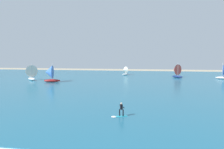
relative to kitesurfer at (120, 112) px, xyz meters
name	(u,v)px	position (x,y,z in m)	size (l,w,h in m)	color
ocean	(129,82)	(-1.91, 35.18, -0.65)	(160.00, 90.00, 0.10)	#236B89
kitesurfer	(120,112)	(0.00, 0.00, 0.00)	(2.00, 1.37, 1.67)	#26B2CC
sailboat_center_horizon	(31,72)	(-31.48, 33.92, 1.73)	(4.55, 4.40, 5.09)	white
sailboat_leading	(176,71)	(12.74, 48.87, 1.70)	(4.38, 4.48, 5.03)	navy
sailboat_far_right	(50,73)	(-23.52, 29.97, 1.80)	(4.66, 4.08, 5.25)	maroon
sailboat_near_shore	(125,71)	(-5.32, 55.39, 1.06)	(3.20, 3.22, 3.64)	white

